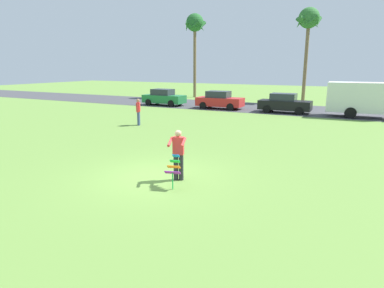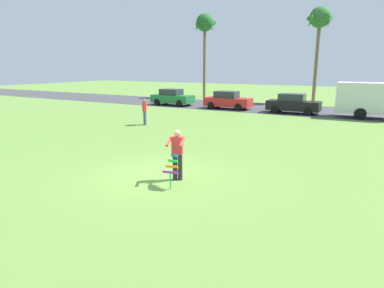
{
  "view_description": "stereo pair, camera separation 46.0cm",
  "coord_description": "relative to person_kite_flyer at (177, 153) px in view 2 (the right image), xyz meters",
  "views": [
    {
      "loc": [
        6.22,
        -9.34,
        3.79
      ],
      "look_at": [
        0.84,
        1.09,
        1.05
      ],
      "focal_mm": 31.23,
      "sensor_mm": 36.0,
      "label": 1
    },
    {
      "loc": [
        6.63,
        -9.12,
        3.79
      ],
      "look_at": [
        0.84,
        1.09,
        1.05
      ],
      "focal_mm": 31.23,
      "sensor_mm": 36.0,
      "label": 2
    }
  ],
  "objects": [
    {
      "name": "ground_plane",
      "position": [
        -0.85,
        -0.07,
        -0.95
      ],
      "size": [
        120.0,
        120.0,
        0.0
      ],
      "primitive_type": "plane",
      "color": "olive"
    },
    {
      "name": "palm_tree_left_near",
      "position": [
        -13.65,
        28.21,
        7.45
      ],
      "size": [
        2.58,
        2.71,
        9.93
      ],
      "color": "brown",
      "rests_on": "ground"
    },
    {
      "name": "palm_tree_right_near",
      "position": [
        -0.55,
        28.2,
        7.19
      ],
      "size": [
        2.58,
        2.71,
        9.65
      ],
      "color": "brown",
      "rests_on": "ground"
    },
    {
      "name": "parked_car_green",
      "position": [
        -12.3,
        18.74,
        -0.18
      ],
      "size": [
        4.21,
        1.86,
        1.6
      ],
      "color": "#1E7238",
      "rests_on": "ground"
    },
    {
      "name": "road_strip",
      "position": [
        -0.85,
        21.14,
        -0.95
      ],
      "size": [
        120.0,
        8.0,
        0.01
      ],
      "primitive_type": "cube",
      "color": "#424247",
      "rests_on": "ground"
    },
    {
      "name": "parked_car_red",
      "position": [
        -6.33,
        18.74,
        -0.18
      ],
      "size": [
        4.23,
        1.89,
        1.6
      ],
      "color": "red",
      "rests_on": "ground"
    },
    {
      "name": "person_walker_near",
      "position": [
        -7.69,
        8.27,
        -0.02
      ],
      "size": [
        0.36,
        0.52,
        1.73
      ],
      "color": "#384772",
      "rests_on": "ground"
    },
    {
      "name": "kite_held",
      "position": [
        0.23,
        -0.7,
        -0.28
      ],
      "size": [
        0.53,
        0.71,
        1.03
      ],
      "color": "blue",
      "rests_on": "ground"
    },
    {
      "name": "person_kite_flyer",
      "position": [
        0.0,
        0.0,
        0.0
      ],
      "size": [
        0.69,
        0.76,
        1.73
      ],
      "color": "#26262B",
      "rests_on": "ground"
    },
    {
      "name": "parked_car_black",
      "position": [
        -0.5,
        18.74,
        -0.18
      ],
      "size": [
        4.22,
        1.87,
        1.6
      ],
      "color": "black",
      "rests_on": "ground"
    },
    {
      "name": "parked_truck_grey_van",
      "position": [
        5.7,
        18.74,
        0.46
      ],
      "size": [
        6.77,
        2.28,
        2.62
      ],
      "color": "gray",
      "rests_on": "ground"
    }
  ]
}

